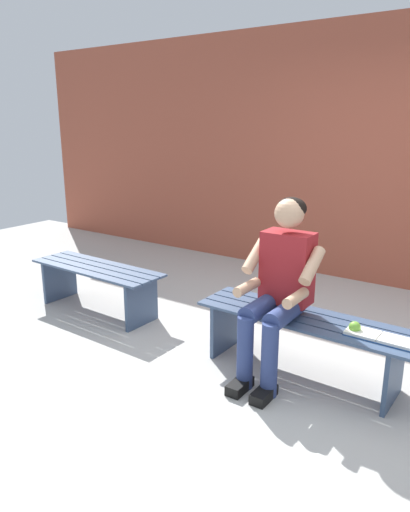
{
  "coord_description": "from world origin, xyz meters",
  "views": [
    {
      "loc": [
        -1.19,
        2.88,
        1.72
      ],
      "look_at": [
        0.71,
        0.15,
        0.79
      ],
      "focal_mm": 33.52,
      "sensor_mm": 36.0,
      "label": 1
    }
  ],
  "objects_px": {
    "bench_far": "(97,278)",
    "book_open": "(379,337)",
    "apple": "(355,327)",
    "person_seated": "(279,283)",
    "bench_near": "(302,331)"
  },
  "relations": [
    {
      "from": "person_seated",
      "to": "apple",
      "type": "height_order",
      "value": "person_seated"
    },
    {
      "from": "bench_near",
      "to": "book_open",
      "type": "height_order",
      "value": "book_open"
    },
    {
      "from": "person_seated",
      "to": "book_open",
      "type": "relative_size",
      "value": 2.99
    },
    {
      "from": "bench_far",
      "to": "book_open",
      "type": "xyz_separation_m",
      "value": [
        -2.57,
        0.06,
        0.13
      ]
    },
    {
      "from": "bench_near",
      "to": "apple",
      "type": "bearing_deg",
      "value": 170.77
    },
    {
      "from": "person_seated",
      "to": "book_open",
      "type": "distance_m",
      "value": 0.71
    },
    {
      "from": "person_seated",
      "to": "book_open",
      "type": "bearing_deg",
      "value": -176.79
    },
    {
      "from": "book_open",
      "to": "person_seated",
      "type": "bearing_deg",
      "value": 4.43
    },
    {
      "from": "bench_far",
      "to": "person_seated",
      "type": "height_order",
      "value": "person_seated"
    },
    {
      "from": "bench_near",
      "to": "person_seated",
      "type": "relative_size",
      "value": 1.22
    },
    {
      "from": "bench_near",
      "to": "bench_far",
      "type": "distance_m",
      "value": 2.04
    },
    {
      "from": "book_open",
      "to": "apple",
      "type": "bearing_deg",
      "value": 1.01
    },
    {
      "from": "bench_near",
      "to": "bench_far",
      "type": "xyz_separation_m",
      "value": [
        2.04,
        -0.0,
        -0.01
      ]
    },
    {
      "from": "bench_far",
      "to": "apple",
      "type": "distance_m",
      "value": 2.42
    },
    {
      "from": "bench_far",
      "to": "person_seated",
      "type": "xyz_separation_m",
      "value": [
        -1.9,
        0.1,
        0.36
      ]
    }
  ]
}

